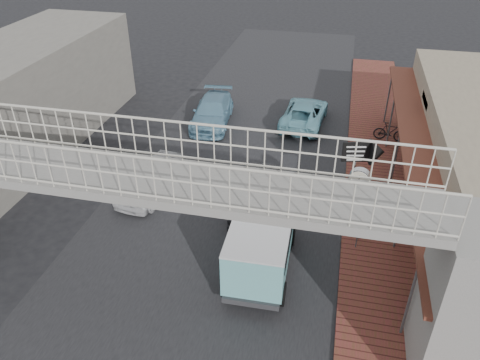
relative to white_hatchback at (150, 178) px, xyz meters
The scene contains 14 objects.
ground 4.19m from the white_hatchback, 38.33° to the right, with size 120.00×120.00×0.00m, color black.
road_strip 4.19m from the white_hatchback, 38.33° to the right, with size 10.00×60.00×0.01m, color black.
sidewalk 9.77m from the white_hatchback, ahead, with size 3.00×40.00×0.10m, color brown.
footbridge 7.73m from the white_hatchback, 63.71° to the right, with size 16.40×2.40×6.34m.
building_far_left 8.67m from the white_hatchback, 156.11° to the left, with size 5.00×14.00×5.00m, color gray.
white_hatchback is the anchor object (origin of this frame).
dark_sedan 4.63m from the white_hatchback, ahead, with size 1.45×4.16×1.37m, color black.
angkot_curb 10.13m from the white_hatchback, 55.47° to the left, with size 2.17×4.70×1.31m, color #6EAFBF.
angkot_far 7.33m from the white_hatchback, 84.32° to the left, with size 1.95×4.79×1.39m, color #699CB7.
angkot_van 6.70m from the white_hatchback, 33.68° to the right, with size 2.12×4.42×2.14m.
motorcycle_near 8.69m from the white_hatchback, 10.66° to the left, with size 0.64×1.85×0.97m, color black.
motorcycle_far 12.52m from the white_hatchback, 34.64° to the left, with size 0.47×1.66×1.00m, color black.
street_clock 8.91m from the white_hatchback, 10.42° to the right, with size 0.80×0.71×3.14m.
arrow_sign 9.39m from the white_hatchback, ahead, with size 1.76×1.16×2.93m.
Camera 1 is at (4.28, -13.16, 11.42)m, focal length 35.00 mm.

